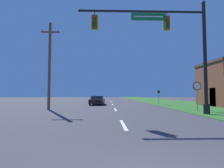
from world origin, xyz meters
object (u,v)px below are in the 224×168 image
at_px(car_ahead, 97,100).
at_px(stop_sign, 197,89).
at_px(route_sign_post, 159,94).
at_px(signal_mast, 174,44).
at_px(utility_pole_near, 50,64).

height_order(car_ahead, stop_sign, stop_sign).
height_order(stop_sign, route_sign_post, stop_sign).
height_order(signal_mast, route_sign_post, signal_mast).
relative_size(signal_mast, route_sign_post, 4.70).
bearing_deg(signal_mast, stop_sign, 40.44).
bearing_deg(route_sign_post, signal_mast, -100.72).
height_order(signal_mast, stop_sign, signal_mast).
xyz_separation_m(car_ahead, utility_pole_near, (-4.20, -7.45, 3.75)).
bearing_deg(stop_sign, utility_pole_near, 171.84).
height_order(car_ahead, utility_pole_near, utility_pole_near).
distance_m(route_sign_post, utility_pole_near, 14.56).
relative_size(stop_sign, utility_pole_near, 0.30).
height_order(route_sign_post, utility_pole_near, utility_pole_near).
bearing_deg(stop_sign, route_sign_post, 95.03).
bearing_deg(utility_pole_near, stop_sign, -8.16).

